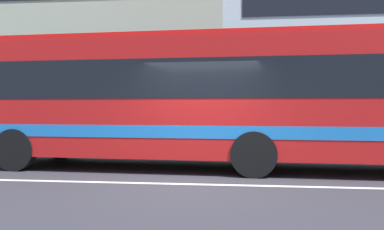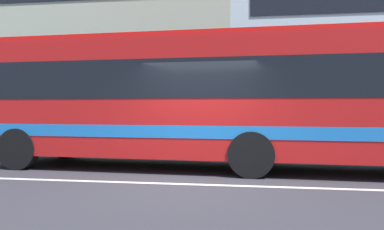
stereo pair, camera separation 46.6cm
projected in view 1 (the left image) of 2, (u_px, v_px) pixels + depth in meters
name	position (u px, v px, depth m)	size (l,w,h in m)	color
ground_plane	(195.00, 184.00, 8.25)	(160.00, 160.00, 0.00)	#333136
lane_centre_line	(195.00, 184.00, 8.25)	(60.00, 0.16, 0.01)	silver
hedge_row_far	(102.00, 139.00, 14.18)	(21.26, 1.10, 0.86)	#194E1F
apartment_block_left	(11.00, 20.00, 23.26)	(23.82, 9.92, 12.61)	#B2B69B
transit_bus	(225.00, 96.00, 10.26)	(11.90, 3.11, 3.24)	red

